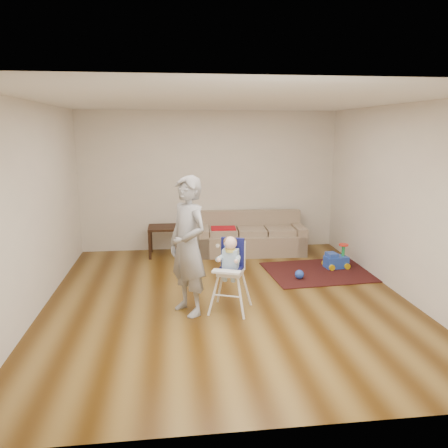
{
  "coord_description": "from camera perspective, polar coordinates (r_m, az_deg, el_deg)",
  "views": [
    {
      "loc": [
        -0.75,
        -5.74,
        2.34
      ],
      "look_at": [
        0.0,
        0.4,
        1.0
      ],
      "focal_mm": 35.0,
      "sensor_mm": 36.0,
      "label": 1
    }
  ],
  "objects": [
    {
      "name": "sofa",
      "position": [
        8.41,
        3.58,
        -1.21
      ],
      "size": [
        2.05,
        0.93,
        0.78
      ],
      "rotation": [
        0.0,
        0.0,
        -0.05
      ],
      "color": "gray",
      "rests_on": "ground"
    },
    {
      "name": "area_rug",
      "position": [
        7.54,
        12.59,
        -6.09
      ],
      "size": [
        1.88,
        1.47,
        0.01
      ],
      "primitive_type": "cube",
      "rotation": [
        0.0,
        0.0,
        0.07
      ],
      "color": "black",
      "rests_on": "ground"
    },
    {
      "name": "ground",
      "position": [
        6.24,
        0.45,
        -9.79
      ],
      "size": [
        5.5,
        5.5,
        0.0
      ],
      "primitive_type": "plane",
      "color": "#432709",
      "rests_on": "ground"
    },
    {
      "name": "side_table",
      "position": [
        8.34,
        -7.9,
        -2.2
      ],
      "size": [
        0.56,
        0.56,
        0.56
      ],
      "primitive_type": null,
      "color": "black",
      "rests_on": "ground"
    },
    {
      "name": "room_envelope",
      "position": [
        6.33,
        -0.14,
        8.01
      ],
      "size": [
        5.04,
        5.52,
        2.72
      ],
      "color": "silver",
      "rests_on": "ground"
    },
    {
      "name": "ride_on_toy",
      "position": [
        7.74,
        14.47,
        -4.06
      ],
      "size": [
        0.41,
        0.32,
        0.41
      ],
      "primitive_type": null,
      "rotation": [
        0.0,
        0.0,
        0.13
      ],
      "color": "blue",
      "rests_on": "area_rug"
    },
    {
      "name": "high_chair",
      "position": [
        5.72,
        0.81,
        -6.7
      ],
      "size": [
        0.61,
        0.61,
        1.01
      ],
      "rotation": [
        0.0,
        0.0,
        -0.37
      ],
      "color": "white",
      "rests_on": "ground"
    },
    {
      "name": "adult",
      "position": [
        5.55,
        -4.73,
        -2.91
      ],
      "size": [
        0.72,
        0.78,
        1.79
      ],
      "primitive_type": "imported",
      "rotation": [
        0.0,
        0.0,
        -0.99
      ],
      "color": "gray",
      "rests_on": "ground"
    },
    {
      "name": "toy_ball",
      "position": [
        7.09,
        9.82,
        -6.5
      ],
      "size": [
        0.15,
        0.15,
        0.15
      ],
      "primitive_type": "sphere",
      "color": "blue",
      "rests_on": "area_rug"
    }
  ]
}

